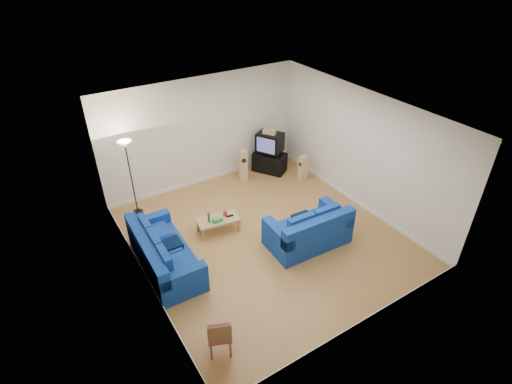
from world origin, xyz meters
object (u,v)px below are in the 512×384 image
sofa_loveseat (309,232)px  tv_stand (270,162)px  sofa_three_seat (163,256)px  television (270,142)px  coffee_table (218,221)px

sofa_loveseat → tv_stand: (1.21, 3.50, -0.06)m
sofa_three_seat → television: (4.48, 2.42, 0.65)m
sofa_three_seat → television: bearing=119.8°
tv_stand → television: (0.01, 0.01, 0.69)m
sofa_loveseat → coffee_table: bearing=137.3°
sofa_loveseat → tv_stand: 3.71m
sofa_loveseat → television: television is taller
coffee_table → sofa_loveseat: bearing=-45.1°
sofa_loveseat → sofa_three_seat: bearing=163.8°
sofa_loveseat → television: bearing=73.3°
television → sofa_loveseat: bearing=-49.0°
sofa_three_seat → sofa_loveseat: sofa_loveseat is taller
television → tv_stand: bearing=-50.9°
tv_stand → television: television is taller
sofa_three_seat → television: 5.13m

